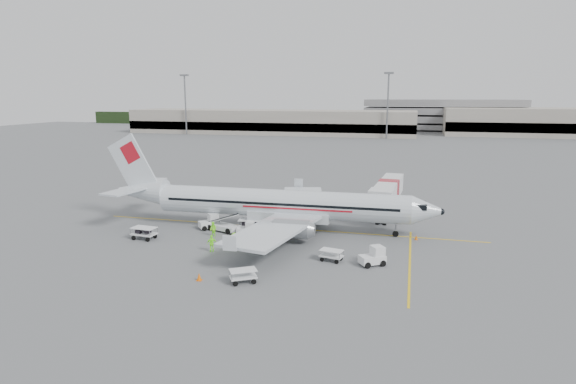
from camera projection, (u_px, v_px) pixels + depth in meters
The scene contains 26 objects.
ground at pixel (284, 228), 54.59m from camera, with size 360.00×360.00×0.00m, color #56595B.
stripe_lead at pixel (284, 228), 54.59m from camera, with size 44.00×0.20×0.01m, color yellow.
stripe_cross at pixel (410, 262), 43.57m from camera, with size 0.20×20.00×0.01m, color yellow.
terminal_west at pixel (271, 122), 186.85m from camera, with size 110.00×22.00×9.00m, color gray, non-canonical shape.
terminal_east at pixel (574, 122), 174.02m from camera, with size 90.00×26.00×10.00m, color gray, non-canonical shape.
parking_garage at pixel (442, 114), 198.88m from camera, with size 62.00×24.00×14.00m, color slate, non-canonical shape.
treeline at pixel (382, 121), 220.04m from camera, with size 300.00×3.00×6.00m, color black, non-canonical shape.
mast_west at pixel (186, 105), 181.53m from camera, with size 3.20×1.20×22.00m, color slate, non-canonical shape.
mast_center at pixel (388, 106), 163.14m from camera, with size 3.20×1.20×22.00m, color slate, non-canonical shape.
aircraft at pixel (281, 185), 53.01m from camera, with size 37.04×29.03×10.21m, color silver, non-canonical shape.
jet_bridge at pixel (388, 197), 61.05m from camera, with size 3.06×16.34×4.29m, color silver, non-canonical shape.
belt_loader at pixel (223, 219), 53.23m from camera, with size 5.01×1.88×2.72m, color silver, non-canonical shape.
tug_fore at pixel (372, 256), 42.58m from camera, with size 2.21×1.27×1.71m, color silver, non-canonical shape.
tug_mid at pixel (246, 229), 51.65m from camera, with size 1.94×1.11×1.50m, color silver, non-canonical shape.
tug_aft at pixel (209, 221), 54.19m from camera, with size 2.22×1.27×1.71m, color silver, non-canonical shape.
cart_loaded_a at pixel (250, 225), 53.37m from camera, with size 2.55×1.51×1.33m, color silver, non-canonical shape.
cart_loaded_b at pixel (144, 233), 50.28m from camera, with size 2.49×1.47×1.30m, color silver, non-canonical shape.
cart_empty_a at pixel (243, 276), 38.66m from camera, with size 2.14×1.27×1.12m, color silver, non-canonical shape.
cart_empty_b at pixel (331, 255), 43.71m from camera, with size 2.04×1.20×1.06m, color silver, non-canonical shape.
cone_nose at pixel (416, 237), 50.20m from camera, with size 0.33×0.33×0.53m, color orange.
cone_port at pixel (275, 201), 67.31m from camera, with size 0.38×0.38×0.61m, color orange.
cone_stbd at pixel (199, 277), 39.16m from camera, with size 0.41×0.41×0.67m, color orange.
crew_a at pixel (214, 220), 54.92m from camera, with size 0.58×0.38×1.60m, color #80E922.
crew_b at pixel (213, 229), 51.25m from camera, with size 0.78×0.61×1.61m, color #80E922.
crew_c at pixel (235, 241), 46.71m from camera, with size 1.13×0.65×1.75m, color #80E922.
crew_d at pixel (212, 243), 46.24m from camera, with size 0.97×0.41×1.66m, color #80E922.
Camera 1 is at (13.66, -50.88, 14.89)m, focal length 30.00 mm.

